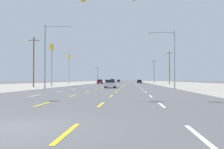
{
  "coord_description": "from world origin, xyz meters",
  "views": [
    {
      "loc": [
        3.49,
        -7.01,
        1.46
      ],
      "look_at": [
        -0.54,
        44.65,
        2.59
      ],
      "focal_mm": 38.73,
      "sensor_mm": 36.0,
      "label": 1
    }
  ],
  "objects_px": {
    "sedan_center_turn_nearest": "(110,84)",
    "suv_far_left_far": "(112,81)",
    "hatchback_far_left_near": "(100,82)",
    "streetlight_left_row_0": "(48,52)",
    "pole_sign_left_row_1": "(52,55)",
    "pole_sign_left_row_2": "(69,63)",
    "sedan_far_right_mid": "(139,82)",
    "hatchback_inner_left_midfar": "(119,81)",
    "streetlight_right_row_0": "(171,55)"
  },
  "relations": [
    {
      "from": "sedan_center_turn_nearest",
      "to": "suv_far_left_far",
      "type": "bearing_deg",
      "value": 94.12
    },
    {
      "from": "suv_far_left_far",
      "to": "streetlight_right_row_0",
      "type": "relative_size",
      "value": 0.55
    },
    {
      "from": "sedan_far_right_mid",
      "to": "streetlight_left_row_0",
      "type": "distance_m",
      "value": 62.87
    },
    {
      "from": "sedan_center_turn_nearest",
      "to": "pole_sign_left_row_1",
      "type": "distance_m",
      "value": 18.37
    },
    {
      "from": "hatchback_inner_left_midfar",
      "to": "sedan_center_turn_nearest",
      "type": "bearing_deg",
      "value": -88.04
    },
    {
      "from": "sedan_far_right_mid",
      "to": "pole_sign_left_row_1",
      "type": "relative_size",
      "value": 0.47
    },
    {
      "from": "hatchback_far_left_near",
      "to": "pole_sign_left_row_2",
      "type": "height_order",
      "value": "pole_sign_left_row_2"
    },
    {
      "from": "sedan_far_right_mid",
      "to": "pole_sign_left_row_1",
      "type": "bearing_deg",
      "value": -115.32
    },
    {
      "from": "streetlight_left_row_0",
      "to": "sedan_far_right_mid",
      "type": "bearing_deg",
      "value": 74.6
    },
    {
      "from": "sedan_center_turn_nearest",
      "to": "hatchback_far_left_near",
      "type": "height_order",
      "value": "hatchback_far_left_near"
    },
    {
      "from": "sedan_far_right_mid",
      "to": "hatchback_inner_left_midfar",
      "type": "xyz_separation_m",
      "value": [
        -10.21,
        36.38,
        0.03
      ]
    },
    {
      "from": "hatchback_far_left_near",
      "to": "streetlight_left_row_0",
      "type": "height_order",
      "value": "streetlight_left_row_0"
    },
    {
      "from": "hatchback_far_left_near",
      "to": "suv_far_left_far",
      "type": "height_order",
      "value": "suv_far_left_far"
    },
    {
      "from": "hatchback_inner_left_midfar",
      "to": "pole_sign_left_row_2",
      "type": "distance_m",
      "value": 55.62
    },
    {
      "from": "sedan_center_turn_nearest",
      "to": "pole_sign_left_row_2",
      "type": "bearing_deg",
      "value": 114.72
    },
    {
      "from": "hatchback_far_left_near",
      "to": "pole_sign_left_row_2",
      "type": "xyz_separation_m",
      "value": [
        -10.35,
        -2.34,
        6.52
      ]
    },
    {
      "from": "sedan_center_turn_nearest",
      "to": "hatchback_inner_left_midfar",
      "type": "xyz_separation_m",
      "value": [
        -3.12,
        91.07,
        0.03
      ]
    },
    {
      "from": "sedan_center_turn_nearest",
      "to": "hatchback_far_left_near",
      "type": "bearing_deg",
      "value": 99.93
    },
    {
      "from": "sedan_center_turn_nearest",
      "to": "pole_sign_left_row_1",
      "type": "relative_size",
      "value": 0.47
    },
    {
      "from": "hatchback_inner_left_midfar",
      "to": "pole_sign_left_row_1",
      "type": "height_order",
      "value": "pole_sign_left_row_1"
    },
    {
      "from": "suv_far_left_far",
      "to": "streetlight_left_row_0",
      "type": "relative_size",
      "value": 0.48
    },
    {
      "from": "sedan_center_turn_nearest",
      "to": "sedan_far_right_mid",
      "type": "xyz_separation_m",
      "value": [
        7.1,
        54.7,
        0.0
      ]
    },
    {
      "from": "sedan_center_turn_nearest",
      "to": "streetlight_right_row_0",
      "type": "distance_m",
      "value": 12.26
    },
    {
      "from": "pole_sign_left_row_2",
      "to": "streetlight_right_row_0",
      "type": "relative_size",
      "value": 1.12
    },
    {
      "from": "sedan_far_right_mid",
      "to": "streetlight_right_row_0",
      "type": "height_order",
      "value": "streetlight_right_row_0"
    },
    {
      "from": "sedan_center_turn_nearest",
      "to": "pole_sign_left_row_2",
      "type": "relative_size",
      "value": 0.45
    },
    {
      "from": "pole_sign_left_row_1",
      "to": "streetlight_right_row_0",
      "type": "xyz_separation_m",
      "value": [
        23.97,
        -15.61,
        -1.86
      ]
    },
    {
      "from": "pole_sign_left_row_1",
      "to": "pole_sign_left_row_2",
      "type": "height_order",
      "value": "pole_sign_left_row_2"
    },
    {
      "from": "sedan_center_turn_nearest",
      "to": "pole_sign_left_row_1",
      "type": "xyz_separation_m",
      "value": [
        -14.1,
        9.9,
        6.36
      ]
    },
    {
      "from": "sedan_far_right_mid",
      "to": "pole_sign_left_row_2",
      "type": "relative_size",
      "value": 0.45
    },
    {
      "from": "hatchback_far_left_near",
      "to": "sedan_far_right_mid",
      "type": "xyz_separation_m",
      "value": [
        14.1,
        14.65,
        -0.03
      ]
    },
    {
      "from": "sedan_far_right_mid",
      "to": "streetlight_right_row_0",
      "type": "bearing_deg",
      "value": -87.37
    },
    {
      "from": "hatchback_far_left_near",
      "to": "suv_far_left_far",
      "type": "distance_m",
      "value": 52.57
    },
    {
      "from": "streetlight_left_row_0",
      "to": "pole_sign_left_row_1",
      "type": "bearing_deg",
      "value": 106.27
    },
    {
      "from": "hatchback_far_left_near",
      "to": "streetlight_right_row_0",
      "type": "relative_size",
      "value": 0.43
    },
    {
      "from": "suv_far_left_far",
      "to": "pole_sign_left_row_2",
      "type": "distance_m",
      "value": 56.28
    },
    {
      "from": "sedan_center_turn_nearest",
      "to": "suv_far_left_far",
      "type": "relative_size",
      "value": 0.92
    },
    {
      "from": "pole_sign_left_row_2",
      "to": "streetlight_right_row_0",
      "type": "distance_m",
      "value": 51.29
    },
    {
      "from": "hatchback_inner_left_midfar",
      "to": "streetlight_right_row_0",
      "type": "xyz_separation_m",
      "value": [
        12.99,
        -96.79,
        4.47
      ]
    },
    {
      "from": "hatchback_inner_left_midfar",
      "to": "streetlight_left_row_0",
      "type": "bearing_deg",
      "value": -93.8
    },
    {
      "from": "pole_sign_left_row_1",
      "to": "pole_sign_left_row_2",
      "type": "xyz_separation_m",
      "value": [
        -3.26,
        27.8,
        0.19
      ]
    },
    {
      "from": "sedan_far_right_mid",
      "to": "streetlight_left_row_0",
      "type": "height_order",
      "value": "streetlight_left_row_0"
    },
    {
      "from": "hatchback_far_left_near",
      "to": "hatchback_inner_left_midfar",
      "type": "distance_m",
      "value": 51.18
    },
    {
      "from": "sedan_far_right_mid",
      "to": "pole_sign_left_row_1",
      "type": "height_order",
      "value": "pole_sign_left_row_1"
    },
    {
      "from": "sedan_center_turn_nearest",
      "to": "sedan_far_right_mid",
      "type": "relative_size",
      "value": 1.0
    },
    {
      "from": "sedan_center_turn_nearest",
      "to": "suv_far_left_far",
      "type": "xyz_separation_m",
      "value": [
        -6.67,
        92.61,
        0.27
      ]
    },
    {
      "from": "pole_sign_left_row_1",
      "to": "hatchback_inner_left_midfar",
      "type": "bearing_deg",
      "value": 82.3
    },
    {
      "from": "pole_sign_left_row_2",
      "to": "streetlight_right_row_0",
      "type": "bearing_deg",
      "value": -57.91
    },
    {
      "from": "streetlight_left_row_0",
      "to": "hatchback_inner_left_midfar",
      "type": "bearing_deg",
      "value": 86.2
    },
    {
      "from": "suv_far_left_far",
      "to": "pole_sign_left_row_2",
      "type": "height_order",
      "value": "pole_sign_left_row_2"
    }
  ]
}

